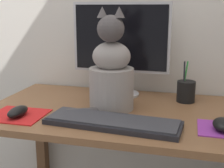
{
  "coord_description": "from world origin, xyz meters",
  "views": [
    {
      "loc": [
        0.24,
        -1.16,
        1.12
      ],
      "look_at": [
        -0.04,
        -0.08,
        0.85
      ],
      "focal_mm": 50.0,
      "sensor_mm": 36.0,
      "label": 1
    }
  ],
  "objects": [
    {
      "name": "keyboard",
      "position": [
        -0.02,
        -0.17,
        0.74
      ],
      "size": [
        0.48,
        0.18,
        0.02
      ],
      "rotation": [
        0.0,
        0.0,
        -0.07
      ],
      "color": "black",
      "rests_on": "desk"
    },
    {
      "name": "monitor",
      "position": [
        -0.08,
        0.21,
        0.96
      ],
      "size": [
        0.44,
        0.17,
        0.42
      ],
      "color": "#B2B2B7",
      "rests_on": "desk"
    },
    {
      "name": "mousepad_left",
      "position": [
        -0.39,
        -0.17,
        0.73
      ],
      "size": [
        0.21,
        0.18,
        0.0
      ],
      "rotation": [
        0.0,
        0.0,
        0.01
      ],
      "color": "red",
      "rests_on": "desk"
    },
    {
      "name": "pen_cup",
      "position": [
        0.22,
        0.18,
        0.77
      ],
      "size": [
        0.08,
        0.08,
        0.18
      ],
      "color": "black",
      "rests_on": "desk"
    },
    {
      "name": "cat",
      "position": [
        -0.07,
        0.0,
        0.87
      ],
      "size": [
        0.24,
        0.23,
        0.4
      ],
      "rotation": [
        0.0,
        0.0,
        0.05
      ],
      "color": "gray",
      "rests_on": "desk"
    },
    {
      "name": "computer_mouse_left",
      "position": [
        -0.38,
        -0.18,
        0.75
      ],
      "size": [
        0.06,
        0.11,
        0.04
      ],
      "color": "black",
      "rests_on": "mousepad_left"
    },
    {
      "name": "desk",
      "position": [
        0.0,
        0.0,
        0.61
      ],
      "size": [
        1.14,
        0.62,
        0.72
      ],
      "color": "brown",
      "rests_on": "ground_plane"
    },
    {
      "name": "computer_mouse_right",
      "position": [
        0.35,
        -0.13,
        0.75
      ],
      "size": [
        0.07,
        0.1,
        0.04
      ],
      "color": "black",
      "rests_on": "mousepad_right"
    }
  ]
}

